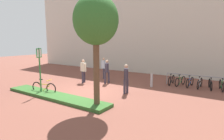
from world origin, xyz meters
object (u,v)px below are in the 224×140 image
object	(u,v)px
parking_sign_post	(40,65)
bike_rack_cluster	(195,82)
person_shirt_blue	(83,69)
tree_sidewalk	(96,21)
person_suited_navy	(107,70)
bollard_steel	(152,80)
bike_at_sign	(44,88)
person_suited_dark	(126,77)
person_casual_tan	(104,67)

from	to	relation	value
parking_sign_post	bike_rack_cluster	distance (m)	9.83
parking_sign_post	person_shirt_blue	size ratio (longest dim) A/B	1.55
tree_sidewalk	person_suited_navy	size ratio (longest dim) A/B	2.95
tree_sidewalk	parking_sign_post	bearing A→B (deg)	-178.46
bike_rack_cluster	bollard_steel	bearing A→B (deg)	-148.48
bike_at_sign	bollard_steel	world-z (taller)	bollard_steel
tree_sidewalk	person_suited_dark	bearing A→B (deg)	90.07
bike_rack_cluster	bollard_steel	xyz separation A→B (m)	(-2.43, -1.49, 0.10)
parking_sign_post	bollard_steel	xyz separation A→B (m)	(4.63, 5.20, -1.28)
bike_rack_cluster	person_suited_navy	xyz separation A→B (m)	(-5.50, -2.31, 0.64)
person_suited_dark	bike_at_sign	bearing A→B (deg)	-146.48
person_suited_dark	person_casual_tan	bearing A→B (deg)	142.30
bollard_steel	parking_sign_post	bearing A→B (deg)	-131.70
bike_at_sign	person_casual_tan	xyz separation A→B (m)	(0.33, 5.50, 0.63)
person_shirt_blue	person_suited_dark	xyz separation A→B (m)	(4.03, -0.79, 0.00)
tree_sidewalk	bike_rack_cluster	bearing A→B (deg)	65.07
parking_sign_post	bike_rack_cluster	world-z (taller)	parking_sign_post
bike_at_sign	tree_sidewalk	bearing A→B (deg)	-1.36
bike_rack_cluster	person_casual_tan	bearing A→B (deg)	-171.63
bike_rack_cluster	person_suited_dark	world-z (taller)	person_suited_dark
bike_at_sign	bike_rack_cluster	xyz separation A→B (m)	(7.07, 6.49, -0.00)
tree_sidewalk	bike_at_sign	size ratio (longest dim) A/B	3.08
person_suited_navy	tree_sidewalk	bearing A→B (deg)	-60.27
parking_sign_post	person_suited_navy	size ratio (longest dim) A/B	1.55
person_shirt_blue	person_suited_navy	bearing A→B (deg)	24.92
bollard_steel	person_shirt_blue	distance (m)	4.94
bike_at_sign	person_suited_dark	xyz separation A→B (m)	(4.01, 2.65, 0.63)
parking_sign_post	bike_at_sign	size ratio (longest dim) A/B	1.62
bike_at_sign	bike_rack_cluster	world-z (taller)	bike_at_sign
bike_at_sign	person_suited_dark	bearing A→B (deg)	33.52
bike_at_sign	person_suited_dark	world-z (taller)	person_suited_dark
parking_sign_post	person_suited_navy	xyz separation A→B (m)	(1.56, 4.38, -0.75)
bollard_steel	person_suited_navy	world-z (taller)	person_suited_navy
bike_at_sign	person_casual_tan	size ratio (longest dim) A/B	0.96
person_suited_dark	person_suited_navy	world-z (taller)	same
bike_at_sign	parking_sign_post	bearing A→B (deg)	-88.58
parking_sign_post	bike_at_sign	world-z (taller)	parking_sign_post
bike_at_sign	person_shirt_blue	distance (m)	3.50
person_casual_tan	person_suited_dark	distance (m)	4.65
person_casual_tan	bike_rack_cluster	bearing A→B (deg)	8.37
bollard_steel	bike_at_sign	bearing A→B (deg)	-132.87
person_suited_navy	person_suited_dark	bearing A→B (deg)	-32.06
bollard_steel	tree_sidewalk	bearing A→B (deg)	-97.03
bollard_steel	person_casual_tan	distance (m)	4.37
bollard_steel	person_casual_tan	bearing A→B (deg)	173.39
bike_at_sign	person_suited_navy	world-z (taller)	person_suited_navy
parking_sign_post	person_suited_navy	bearing A→B (deg)	70.38
tree_sidewalk	bollard_steel	world-z (taller)	tree_sidewalk
parking_sign_post	person_casual_tan	distance (m)	5.76
parking_sign_post	bike_at_sign	distance (m)	1.40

